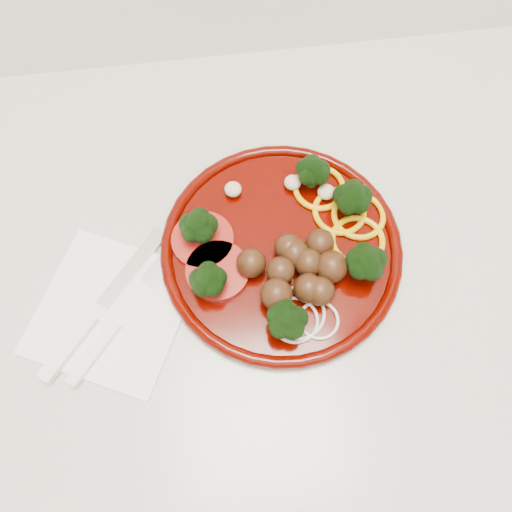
{
  "coord_description": "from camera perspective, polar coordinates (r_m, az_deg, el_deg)",
  "views": [
    {
      "loc": [
        -0.01,
        1.48,
        1.42
      ],
      "look_at": [
        0.02,
        1.69,
        0.92
      ],
      "focal_mm": 35.0,
      "sensor_mm": 36.0,
      "label": 1
    }
  ],
  "objects": [
    {
      "name": "counter",
      "position": [
        1.0,
        -1.26,
        -10.16
      ],
      "size": [
        2.4,
        0.6,
        0.9
      ],
      "color": "beige",
      "rests_on": "ground"
    },
    {
      "name": "plate",
      "position": [
        0.55,
        3.35,
        0.85
      ],
      "size": [
        0.27,
        0.27,
        0.06
      ],
      "rotation": [
        0.0,
        0.0,
        0.07
      ],
      "color": "#3F0300",
      "rests_on": "counter"
    },
    {
      "name": "napkin",
      "position": [
        0.56,
        -16.2,
        -5.96
      ],
      "size": [
        0.2,
        0.2,
        0.0
      ],
      "primitive_type": "cube",
      "rotation": [
        0.0,
        0.0,
        1.11
      ],
      "color": "white",
      "rests_on": "counter"
    },
    {
      "name": "knife",
      "position": [
        0.56,
        -18.47,
        -7.07
      ],
      "size": [
        0.14,
        0.16,
        0.01
      ],
      "rotation": [
        0.0,
        0.0,
        0.88
      ],
      "color": "silver",
      "rests_on": "napkin"
    },
    {
      "name": "fork",
      "position": [
        0.55,
        -16.65,
        -8.81
      ],
      "size": [
        0.13,
        0.15,
        0.01
      ],
      "rotation": [
        0.0,
        0.0,
        0.88
      ],
      "color": "white",
      "rests_on": "napkin"
    }
  ]
}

